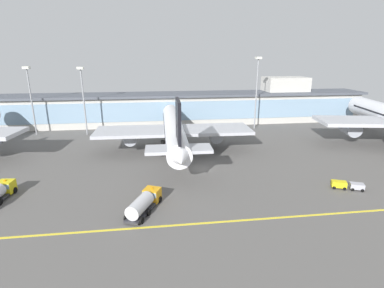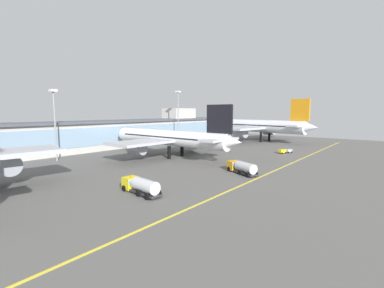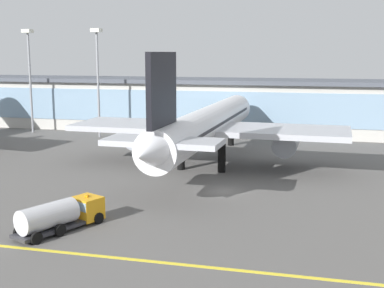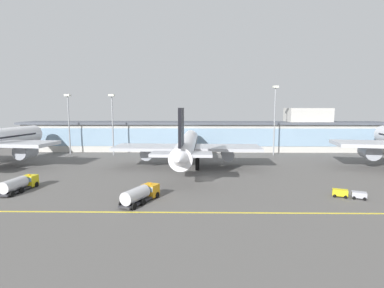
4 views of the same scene
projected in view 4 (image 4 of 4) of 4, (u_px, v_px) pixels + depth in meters
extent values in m
plane|color=#5B5956|center=(207.00, 179.00, 68.49)|extent=(189.15, 189.15, 0.00)
cube|color=yellow|center=(212.00, 213.00, 46.66)|extent=(151.32, 0.50, 0.01)
cube|color=beige|center=(203.00, 137.00, 114.16)|extent=(135.11, 12.00, 10.24)
cube|color=#84A3BC|center=(203.00, 137.00, 108.09)|extent=(129.70, 0.20, 6.55)
cube|color=#4C515B|center=(203.00, 123.00, 113.48)|extent=(138.11, 14.00, 0.80)
cube|color=beige|center=(308.00, 116.00, 114.49)|extent=(16.00, 10.00, 6.00)
cylinder|color=black|center=(26.00, 150.00, 98.36)|extent=(1.10, 1.10, 4.74)
cone|color=silver|center=(38.00, 133.00, 104.45)|extent=(6.21, 5.95, 5.63)
cube|color=#84A3BC|center=(31.00, 131.00, 100.92)|extent=(4.90, 4.64, 1.78)
cylinder|color=#999EA8|center=(26.00, 151.00, 82.44)|extent=(4.76, 5.91, 4.15)
cylinder|color=black|center=(175.00, 163.00, 78.46)|extent=(1.10, 1.10, 3.93)
cylinder|color=black|center=(197.00, 163.00, 78.22)|extent=(1.10, 1.10, 3.93)
cylinder|color=black|center=(190.00, 151.00, 99.27)|extent=(1.10, 1.10, 3.93)
cylinder|color=white|center=(187.00, 145.00, 81.46)|extent=(6.10, 46.00, 4.91)
cone|color=white|center=(191.00, 137.00, 105.67)|extent=(4.78, 4.54, 4.66)
cone|color=white|center=(180.00, 160.00, 56.97)|extent=(4.31, 5.51, 4.17)
cube|color=#84A3BC|center=(191.00, 135.00, 102.29)|extent=(3.77, 3.53, 1.47)
cube|color=black|center=(187.00, 144.00, 81.42)|extent=(5.96, 38.66, 0.39)
cube|color=#B7BAC1|center=(187.00, 147.00, 81.54)|extent=(40.34, 12.05, 0.79)
cylinder|color=#999EA8|center=(148.00, 153.00, 83.89)|extent=(3.59, 6.05, 3.44)
cylinder|color=#999EA8|center=(227.00, 154.00, 82.95)|extent=(3.59, 6.05, 3.44)
cube|color=black|center=(181.00, 127.00, 60.66)|extent=(0.80, 8.27, 7.85)
cube|color=#B7BAC1|center=(181.00, 154.00, 61.36)|extent=(12.95, 5.38, 0.63)
cone|color=silver|center=(381.00, 134.00, 102.22)|extent=(6.50, 6.26, 5.68)
cylinder|color=#999EA8|center=(369.00, 152.00, 81.62)|extent=(5.16, 6.78, 4.19)
cylinder|color=black|center=(25.00, 184.00, 62.02)|extent=(0.42, 1.13, 1.10)
cylinder|color=black|center=(37.00, 184.00, 61.70)|extent=(0.42, 1.13, 1.10)
cylinder|color=black|center=(9.00, 190.00, 57.59)|extent=(0.42, 1.13, 1.10)
cylinder|color=black|center=(22.00, 190.00, 57.27)|extent=(0.42, 1.13, 1.10)
cylinder|color=black|center=(12.00, 194.00, 54.79)|extent=(0.42, 1.13, 1.10)
cube|color=#2D2D33|center=(16.00, 190.00, 57.62)|extent=(3.16, 7.77, 0.30)
cube|color=yellow|center=(30.00, 181.00, 61.49)|extent=(2.84, 2.61, 2.20)
cube|color=#84A3BC|center=(29.00, 178.00, 61.43)|extent=(2.75, 2.69, 0.88)
cylinder|color=silver|center=(14.00, 185.00, 56.93)|extent=(2.90, 5.80, 2.30)
cube|color=orange|center=(29.00, 175.00, 61.34)|extent=(0.30, 0.40, 0.20)
cylinder|color=black|center=(335.00, 196.00, 54.51)|extent=(0.63, 0.41, 0.60)
cylinder|color=black|center=(334.00, 194.00, 55.88)|extent=(0.63, 0.41, 0.60)
cylinder|color=black|center=(346.00, 197.00, 53.80)|extent=(0.63, 0.41, 0.60)
cylinder|color=black|center=(345.00, 195.00, 55.17)|extent=(0.63, 0.41, 0.60)
cube|color=yellow|center=(340.00, 192.00, 54.77)|extent=(2.97, 2.37, 1.10)
cylinder|color=black|center=(354.00, 198.00, 53.28)|extent=(0.62, 0.39, 0.60)
cylinder|color=black|center=(353.00, 196.00, 54.65)|extent=(0.62, 0.39, 0.60)
cylinder|color=black|center=(365.00, 199.00, 52.63)|extent=(0.62, 0.39, 0.60)
cylinder|color=black|center=(364.00, 197.00, 54.00)|extent=(0.62, 0.39, 0.60)
cube|color=#A8A8B2|center=(359.00, 195.00, 53.58)|extent=(2.79, 2.29, 1.00)
cube|color=#2D2D33|center=(350.00, 196.00, 54.20)|extent=(0.59, 0.32, 0.08)
cylinder|color=black|center=(145.00, 193.00, 55.30)|extent=(0.73, 1.13, 1.10)
cylinder|color=black|center=(157.00, 195.00, 54.19)|extent=(0.73, 1.13, 1.10)
cylinder|color=black|center=(131.00, 200.00, 51.26)|extent=(0.73, 1.13, 1.10)
cylinder|color=black|center=(143.00, 202.00, 50.15)|extent=(0.73, 1.13, 1.10)
cylinder|color=black|center=(121.00, 204.00, 49.00)|extent=(0.73, 1.13, 1.10)
cylinder|color=black|center=(134.00, 207.00, 47.89)|extent=(0.73, 1.13, 1.10)
cube|color=#2D2D33|center=(137.00, 201.00, 50.88)|extent=(5.26, 7.85, 0.30)
cube|color=orange|center=(150.00, 190.00, 54.40)|extent=(3.34, 3.21, 2.20)
cube|color=#84A3BC|center=(150.00, 188.00, 54.34)|extent=(3.28, 3.25, 0.88)
cylinder|color=silver|center=(135.00, 195.00, 50.24)|extent=(4.40, 6.03, 2.30)
cube|color=orange|center=(150.00, 184.00, 54.24)|extent=(0.30, 0.40, 0.20)
cylinder|color=gray|center=(274.00, 122.00, 101.38)|extent=(0.44, 0.44, 23.08)
cube|color=silver|center=(276.00, 87.00, 99.92)|extent=(1.80, 1.80, 0.70)
cylinder|color=gray|center=(69.00, 126.00, 103.90)|extent=(0.44, 0.44, 20.35)
cube|color=silver|center=(68.00, 95.00, 102.60)|extent=(1.80, 1.80, 0.70)
cylinder|color=gray|center=(113.00, 126.00, 101.48)|extent=(0.44, 0.44, 20.23)
cube|color=silver|center=(112.00, 95.00, 100.19)|extent=(1.80, 1.80, 0.70)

